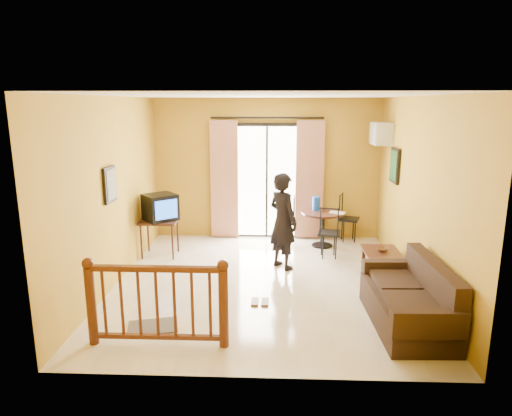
{
  "coord_description": "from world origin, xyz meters",
  "views": [
    {
      "loc": [
        0.16,
        -6.58,
        2.7
      ],
      "look_at": [
        -0.12,
        0.2,
        1.13
      ],
      "focal_mm": 32.0,
      "sensor_mm": 36.0,
      "label": 1
    }
  ],
  "objects_px": {
    "standing_person": "(283,221)",
    "sofa": "(411,302)",
    "dining_table": "(323,219)",
    "coffee_table": "(383,262)",
    "television": "(160,207)"
  },
  "relations": [
    {
      "from": "television",
      "to": "dining_table",
      "type": "height_order",
      "value": "television"
    },
    {
      "from": "dining_table",
      "to": "coffee_table",
      "type": "bearing_deg",
      "value": -65.85
    },
    {
      "from": "television",
      "to": "standing_person",
      "type": "height_order",
      "value": "standing_person"
    },
    {
      "from": "standing_person",
      "to": "television",
      "type": "bearing_deg",
      "value": 34.74
    },
    {
      "from": "television",
      "to": "sofa",
      "type": "height_order",
      "value": "television"
    },
    {
      "from": "television",
      "to": "sofa",
      "type": "xyz_separation_m",
      "value": [
        3.72,
        -2.52,
        -0.59
      ]
    },
    {
      "from": "television",
      "to": "coffee_table",
      "type": "distance_m",
      "value": 3.91
    },
    {
      "from": "dining_table",
      "to": "standing_person",
      "type": "bearing_deg",
      "value": -123.15
    },
    {
      "from": "dining_table",
      "to": "standing_person",
      "type": "distance_m",
      "value": 1.46
    },
    {
      "from": "sofa",
      "to": "standing_person",
      "type": "height_order",
      "value": "standing_person"
    },
    {
      "from": "standing_person",
      "to": "coffee_table",
      "type": "bearing_deg",
      "value": -149.63
    },
    {
      "from": "television",
      "to": "coffee_table",
      "type": "xyz_separation_m",
      "value": [
        3.72,
        -1.04,
        -0.6
      ]
    },
    {
      "from": "dining_table",
      "to": "coffee_table",
      "type": "distance_m",
      "value": 1.89
    },
    {
      "from": "sofa",
      "to": "standing_person",
      "type": "xyz_separation_m",
      "value": [
        -1.56,
        1.99,
        0.49
      ]
    },
    {
      "from": "standing_person",
      "to": "sofa",
      "type": "bearing_deg",
      "value": 176.5
    }
  ]
}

